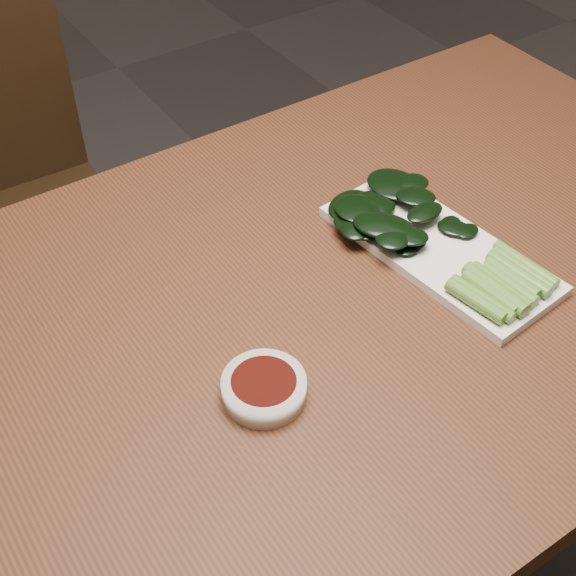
{
  "coord_description": "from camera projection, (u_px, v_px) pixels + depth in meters",
  "views": [
    {
      "loc": [
        -0.42,
        -0.58,
        1.46
      ],
      "look_at": [
        -0.02,
        0.03,
        0.76
      ],
      "focal_mm": 50.0,
      "sensor_mm": 36.0,
      "label": 1
    }
  ],
  "objects": [
    {
      "name": "gai_lan",
      "position": [
        417.0,
        234.0,
        1.06
      ],
      "size": [
        0.19,
        0.33,
        0.03
      ],
      "color": "#55852E",
      "rests_on": "serving_plate"
    },
    {
      "name": "serving_plate",
      "position": [
        439.0,
        249.0,
        1.07
      ],
      "size": [
        0.17,
        0.34,
        0.01
      ],
      "rotation": [
        0.0,
        0.0,
        0.1
      ],
      "color": "white",
      "rests_on": "table"
    },
    {
      "name": "table",
      "position": [
        310.0,
        339.0,
        1.06
      ],
      "size": [
        1.4,
        0.8,
        0.75
      ],
      "color": "#462414",
      "rests_on": "ground"
    },
    {
      "name": "chair_far",
      "position": [
        8.0,
        202.0,
        1.58
      ],
      "size": [
        0.41,
        0.41,
        0.89
      ],
      "rotation": [
        0.0,
        0.0,
        -0.03
      ],
      "color": "black",
      "rests_on": "ground"
    },
    {
      "name": "sauce_bowl",
      "position": [
        264.0,
        388.0,
        0.89
      ],
      "size": [
        0.09,
        0.09,
        0.03
      ],
      "color": "white",
      "rests_on": "table"
    }
  ]
}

